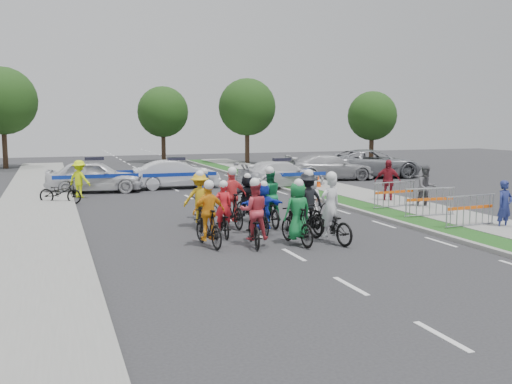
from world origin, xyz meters
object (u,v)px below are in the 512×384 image
object	(u,v)px
cone_1	(318,183)
spectator_0	(505,205)
rider_10	(200,205)
spectator_1	(426,188)
rider_12	(204,202)
rider_7	(311,207)
civilian_suv	(372,163)
rider_1	(297,219)
tree_1	(247,107)
police_car_0	(95,176)
marshal_hiviz	(80,179)
tree_4	(163,112)
rider_11	(247,200)
rider_6	(223,217)
rider_3	(209,221)
cone_0	(311,193)
police_car_2	(281,174)
barrier_1	(430,204)
rider_8	(269,204)
barrier_2	(394,196)
tree_3	(2,101)
spectator_2	(388,182)
police_car_1	(176,174)
rider_9	(232,204)
civilian_sedan	(330,167)
rider_5	(263,211)
rider_0	(329,219)
barrier_0	(470,212)
parked_bike	(60,192)

from	to	relation	value
cone_1	spectator_0	bearing A→B (deg)	-86.23
rider_10	spectator_1	xyz separation A→B (m)	(9.30, 0.70, 0.14)
rider_12	rider_7	bearing A→B (deg)	146.64
civilian_suv	rider_1	bearing A→B (deg)	149.70
rider_1	tree_1	bearing A→B (deg)	-112.17
police_car_0	marshal_hiviz	bearing A→B (deg)	165.25
rider_12	tree_4	distance (m)	28.43
rider_11	marshal_hiviz	size ratio (longest dim) A/B	0.99
civilian_suv	spectator_1	size ratio (longest dim) A/B	3.56
rider_6	cone_1	xyz separation A→B (m)	(7.95, 9.74, -0.23)
rider_3	rider_1	bearing A→B (deg)	157.39
rider_10	cone_0	size ratio (longest dim) A/B	2.77
police_car_2	rider_10	bearing A→B (deg)	134.86
barrier_1	rider_12	bearing A→B (deg)	160.24
barrier_1	police_car_2	bearing A→B (deg)	96.78
marshal_hiviz	cone_0	size ratio (longest dim) A/B	2.42
rider_8	civilian_suv	world-z (taller)	rider_8
barrier_2	rider_11	bearing A→B (deg)	-177.25
tree_3	police_car_2	bearing A→B (deg)	-51.19
police_car_2	spectator_2	xyz separation A→B (m)	(2.03, -6.83, 0.23)
police_car_1	cone_1	distance (m)	7.32
police_car_2	spectator_1	world-z (taller)	spectator_1
rider_3	rider_9	xyz separation A→B (m)	(1.46, 2.53, 0.05)
civilian_sedan	spectator_1	size ratio (longest dim) A/B	2.95
rider_5	civilian_suv	xyz separation A→B (m)	(12.49, 14.32, 0.15)
cone_0	tree_3	xyz separation A→B (m)	(-13.69, 23.06, 4.55)
civilian_sedan	tree_1	size ratio (longest dim) A/B	0.75
rider_12	barrier_1	xyz separation A→B (m)	(7.53, -2.71, -0.05)
rider_12	civilian_sedan	world-z (taller)	rider_12
rider_5	police_car_1	distance (m)	12.80
rider_5	rider_10	bearing A→B (deg)	-40.95
rider_3	spectator_0	bearing A→B (deg)	166.86
police_car_2	spectator_2	distance (m)	7.12
police_car_1	spectator_0	xyz separation A→B (m)	(7.49, -14.76, 0.08)
civilian_suv	tree_1	xyz separation A→B (m)	(-3.69, 12.84, 3.67)
rider_0	spectator_2	xyz separation A→B (m)	(5.88, 6.17, 0.25)
civilian_sedan	cone_0	size ratio (longest dim) A/B	7.35
rider_8	barrier_0	bearing A→B (deg)	156.55
police_car_0	cone_1	distance (m)	11.11
parked_bike	barrier_0	bearing A→B (deg)	-103.76
rider_0	rider_8	size ratio (longest dim) A/B	1.06
rider_0	civilian_sedan	xyz separation A→B (m)	(8.08, 15.68, 0.07)
rider_9	spectator_2	world-z (taller)	rider_9
rider_6	spectator_1	distance (m)	9.27
rider_7	barrier_1	size ratio (longest dim) A/B	0.85
police_car_2	civilian_sedan	distance (m)	5.01
rider_8	tree_4	xyz separation A→B (m)	(2.13, 29.94, 3.45)
spectator_2	rider_6	bearing A→B (deg)	-122.06
rider_8	tree_1	world-z (taller)	tree_1
rider_9	rider_11	bearing A→B (deg)	-135.06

